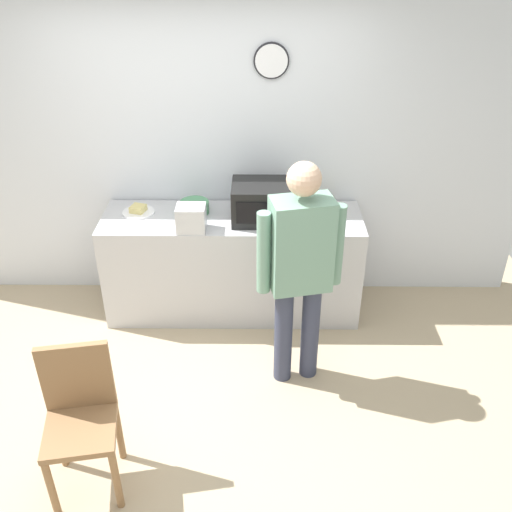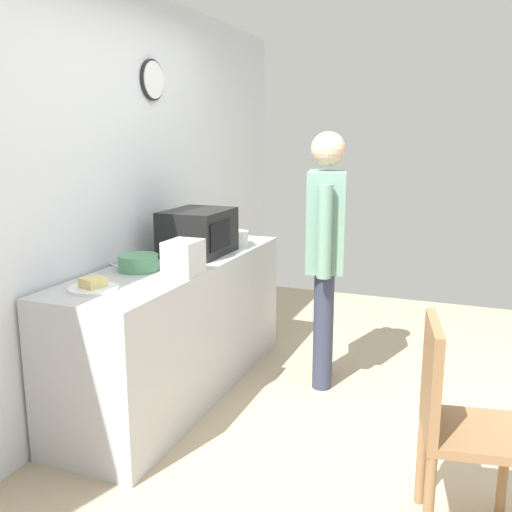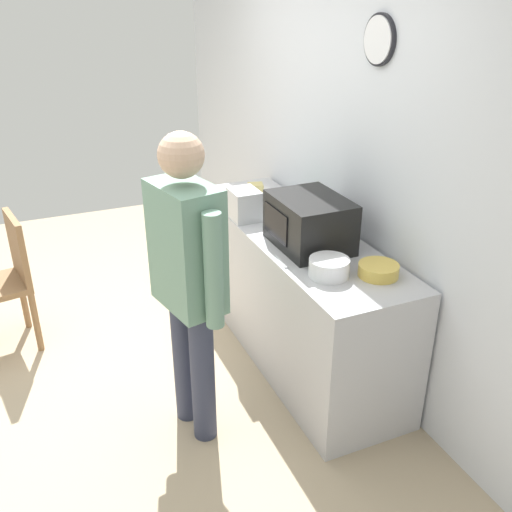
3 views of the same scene
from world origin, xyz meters
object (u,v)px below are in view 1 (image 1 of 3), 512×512
object	(u,v)px
fork_utensil	(202,201)
cereal_bowl	(194,207)
salad_bowl	(314,219)
wooden_chair	(80,413)
toaster	(191,218)
sandwich_plate	(138,211)
microwave	(264,202)
person_standing	(300,263)
mixing_bowl	(324,207)
spoon_utensil	(282,234)

from	to	relation	value
fork_utensil	cereal_bowl	bearing A→B (deg)	-101.58
salad_bowl	wooden_chair	bearing A→B (deg)	-131.57
toaster	salad_bowl	bearing A→B (deg)	6.05
sandwich_plate	fork_utensil	size ratio (longest dim) A/B	1.52
microwave	wooden_chair	size ratio (longest dim) A/B	0.53
toaster	person_standing	bearing A→B (deg)	-38.59
microwave	salad_bowl	size ratio (longest dim) A/B	2.29
microwave	mixing_bowl	xyz separation A→B (m)	(0.50, 0.16, -0.12)
cereal_bowl	toaster	bearing A→B (deg)	-88.40
microwave	fork_utensil	distance (m)	0.63
toaster	wooden_chair	distance (m)	1.68
sandwich_plate	salad_bowl	xyz separation A→B (m)	(1.41, -0.18, 0.03)
person_standing	fork_utensil	bearing A→B (deg)	123.74
toaster	fork_utensil	world-z (taller)	toaster
microwave	spoon_utensil	size ratio (longest dim) A/B	2.94
microwave	person_standing	world-z (taller)	person_standing
sandwich_plate	spoon_utensil	size ratio (longest dim) A/B	1.52
toaster	wooden_chair	bearing A→B (deg)	-108.16
sandwich_plate	cereal_bowl	world-z (taller)	cereal_bowl
toaster	fork_utensil	size ratio (longest dim) A/B	1.29
salad_bowl	fork_utensil	bearing A→B (deg)	156.11
toaster	person_standing	world-z (taller)	person_standing
microwave	salad_bowl	distance (m)	0.41
cereal_bowl	mixing_bowl	distance (m)	1.06
fork_utensil	spoon_utensil	bearing A→B (deg)	-40.38
spoon_utensil	person_standing	bearing A→B (deg)	-80.37
microwave	salad_bowl	bearing A→B (deg)	-12.64
salad_bowl	person_standing	world-z (taller)	person_standing
salad_bowl	cereal_bowl	distance (m)	0.97
salad_bowl	toaster	distance (m)	0.95
spoon_utensil	wooden_chair	distance (m)	1.93
sandwich_plate	wooden_chair	bearing A→B (deg)	-91.22
microwave	spoon_utensil	xyz separation A→B (m)	(0.14, -0.25, -0.15)
fork_utensil	spoon_utensil	distance (m)	0.87
fork_utensil	toaster	bearing A→B (deg)	-93.79
salad_bowl	cereal_bowl	world-z (taller)	salad_bowl
wooden_chair	spoon_utensil	bearing A→B (deg)	50.87
salad_bowl	toaster	size ratio (longest dim) A/B	0.99
microwave	toaster	bearing A→B (deg)	-161.25
sandwich_plate	cereal_bowl	distance (m)	0.46
mixing_bowl	spoon_utensil	world-z (taller)	mixing_bowl
spoon_utensil	salad_bowl	bearing A→B (deg)	32.55
fork_utensil	person_standing	world-z (taller)	person_standing
salad_bowl	fork_utensil	xyz separation A→B (m)	(-0.91, 0.40, -0.05)
fork_utensil	person_standing	xyz separation A→B (m)	(0.76, -1.14, 0.10)
microwave	fork_utensil	world-z (taller)	microwave
salad_bowl	spoon_utensil	bearing A→B (deg)	-147.45
salad_bowl	toaster	bearing A→B (deg)	-173.95
salad_bowl	cereal_bowl	size ratio (longest dim) A/B	0.92
sandwich_plate	toaster	bearing A→B (deg)	-31.27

